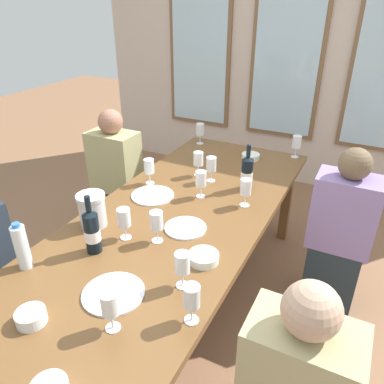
% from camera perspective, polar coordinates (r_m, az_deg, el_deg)
% --- Properties ---
extents(ground_plane, '(12.00, 12.00, 0.00)m').
position_cam_1_polar(ground_plane, '(2.60, -2.93, -18.26)').
color(ground_plane, '#8B6143').
extents(back_wall_with_windows, '(4.19, 0.10, 2.90)m').
position_cam_1_polar(back_wall_with_windows, '(4.05, 14.57, 21.23)').
color(back_wall_with_windows, beige).
rests_on(back_wall_with_windows, ground).
extents(dining_table, '(0.99, 2.61, 0.74)m').
position_cam_1_polar(dining_table, '(2.16, -3.37, -5.78)').
color(dining_table, brown).
rests_on(dining_table, ground).
extents(white_plate_0, '(0.27, 0.27, 0.01)m').
position_cam_1_polar(white_plate_0, '(2.38, -6.01, -0.51)').
color(white_plate_0, white).
rests_on(white_plate_0, dining_table).
extents(white_plate_1, '(0.23, 0.23, 0.01)m').
position_cam_1_polar(white_plate_1, '(2.05, -1.00, -5.47)').
color(white_plate_1, white).
rests_on(white_plate_1, dining_table).
extents(white_plate_2, '(0.27, 0.27, 0.01)m').
position_cam_1_polar(white_plate_2, '(1.69, -11.87, -14.85)').
color(white_plate_2, white).
rests_on(white_plate_2, dining_table).
extents(metal_pitcher, '(0.16, 0.16, 0.19)m').
position_cam_1_polar(metal_pitcher, '(2.10, -14.94, -2.65)').
color(metal_pitcher, silver).
rests_on(metal_pitcher, dining_table).
extents(wine_bottle_0, '(0.08, 0.08, 0.31)m').
position_cam_1_polar(wine_bottle_0, '(1.89, -14.98, -5.77)').
color(wine_bottle_0, black).
rests_on(wine_bottle_0, dining_table).
extents(wine_bottle_1, '(0.08, 0.08, 0.30)m').
position_cam_1_polar(wine_bottle_1, '(2.43, 8.35, 2.93)').
color(wine_bottle_1, black).
rests_on(wine_bottle_1, dining_table).
extents(tasting_bowl_0, '(0.12, 0.12, 0.05)m').
position_cam_1_polar(tasting_bowl_0, '(1.65, -23.28, -17.06)').
color(tasting_bowl_0, white).
rests_on(tasting_bowl_0, dining_table).
extents(tasting_bowl_1, '(0.15, 0.15, 0.04)m').
position_cam_1_polar(tasting_bowl_1, '(1.82, 1.77, -9.91)').
color(tasting_bowl_1, white).
rests_on(tasting_bowl_1, dining_table).
extents(tasting_bowl_2, '(0.14, 0.14, 0.04)m').
position_cam_1_polar(tasting_bowl_2, '(2.93, 8.91, 5.37)').
color(tasting_bowl_2, white).
rests_on(tasting_bowl_2, dining_table).
extents(water_bottle, '(0.06, 0.06, 0.24)m').
position_cam_1_polar(water_bottle, '(1.89, -24.50, -7.59)').
color(water_bottle, white).
rests_on(water_bottle, dining_table).
extents(wine_glass_0, '(0.07, 0.07, 0.17)m').
position_cam_1_polar(wine_glass_0, '(3.18, 1.24, 9.36)').
color(wine_glass_0, white).
rests_on(wine_glass_0, dining_table).
extents(wine_glass_1, '(0.07, 0.07, 0.17)m').
position_cam_1_polar(wine_glass_1, '(2.59, 0.97, 4.89)').
color(wine_glass_1, white).
rests_on(wine_glass_1, dining_table).
extents(wine_glass_2, '(0.07, 0.07, 0.17)m').
position_cam_1_polar(wine_glass_2, '(3.01, 15.63, 7.20)').
color(wine_glass_2, white).
rests_on(wine_glass_2, dining_table).
extents(wine_glass_3, '(0.07, 0.07, 0.17)m').
position_cam_1_polar(wine_glass_3, '(2.23, 8.18, 0.57)').
color(wine_glass_3, white).
rests_on(wine_glass_3, dining_table).
extents(wine_glass_4, '(0.07, 0.07, 0.17)m').
position_cam_1_polar(wine_glass_4, '(1.48, -12.37, -16.53)').
color(wine_glass_4, white).
rests_on(wine_glass_4, dining_table).
extents(wine_glass_5, '(0.07, 0.07, 0.17)m').
position_cam_1_polar(wine_glass_5, '(2.31, 1.37, 1.95)').
color(wine_glass_5, white).
rests_on(wine_glass_5, dining_table).
extents(wine_glass_6, '(0.07, 0.07, 0.17)m').
position_cam_1_polar(wine_glass_6, '(2.49, -6.55, 3.76)').
color(wine_glass_6, white).
rests_on(wine_glass_6, dining_table).
extents(wine_glass_7, '(0.07, 0.07, 0.17)m').
position_cam_1_polar(wine_glass_7, '(2.51, 2.97, 4.08)').
color(wine_glass_7, white).
rests_on(wine_glass_7, dining_table).
extents(wine_glass_8, '(0.07, 0.07, 0.17)m').
position_cam_1_polar(wine_glass_8, '(1.90, -5.44, -4.54)').
color(wine_glass_8, white).
rests_on(wine_glass_8, dining_table).
extents(wine_glass_9, '(0.07, 0.07, 0.17)m').
position_cam_1_polar(wine_glass_9, '(1.62, -1.50, -10.99)').
color(wine_glass_9, white).
rests_on(wine_glass_9, dining_table).
extents(wine_glass_10, '(0.07, 0.07, 0.17)m').
position_cam_1_polar(wine_glass_10, '(1.95, -10.32, -3.93)').
color(wine_glass_10, white).
rests_on(wine_glass_10, dining_table).
extents(wine_glass_11, '(0.07, 0.07, 0.17)m').
position_cam_1_polar(wine_glass_11, '(1.47, -0.08, -15.85)').
color(wine_glass_11, white).
rests_on(wine_glass_11, dining_table).
extents(seated_person_0, '(0.38, 0.24, 1.11)m').
position_cam_1_polar(seated_person_0, '(3.12, -11.40, 1.83)').
color(seated_person_0, '#372532').
rests_on(seated_person_0, ground).
extents(seated_person_1, '(0.38, 0.24, 1.11)m').
position_cam_1_polar(seated_person_1, '(2.55, 21.51, -6.10)').
color(seated_person_1, '#253138').
rests_on(seated_person_1, ground).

